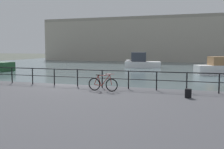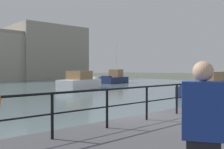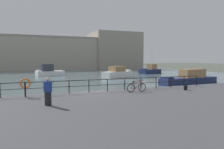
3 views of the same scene
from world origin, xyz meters
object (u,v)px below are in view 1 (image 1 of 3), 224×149
Objects in this scene: moored_harbor_tender at (222,68)px; parked_bicycle at (103,84)px; mooring_bollard at (188,93)px; moored_cabin_cruiser at (141,62)px; harbor_building at (199,39)px.

moored_harbor_tender is 21.78m from parked_bicycle.
moored_cabin_cruiser is at bearing 107.52° from mooring_bollard.
mooring_bollard is at bearing -5.33° from parked_bicycle.
moored_cabin_cruiser reaches higher than mooring_bollard.
harbor_building is 9.52× the size of moored_harbor_tender.
moored_cabin_cruiser is 30.08m from parked_bicycle.
parked_bicycle is (4.93, -29.68, 0.23)m from moored_cabin_cruiser.
harbor_building reaches higher than moored_harbor_tender.
moored_cabin_cruiser reaches higher than moored_harbor_tender.
moored_harbor_tender reaches higher than parked_bicycle.
moored_cabin_cruiser is 14.90m from moored_harbor_tender.
moored_harbor_tender is 3.69× the size of parked_bicycle.
parked_bicycle is (-6.93, -20.65, 0.26)m from moored_harbor_tender.
moored_cabin_cruiser is at bearing 120.98° from moored_harbor_tender.
moored_harbor_tender is 21.43m from mooring_bollard.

